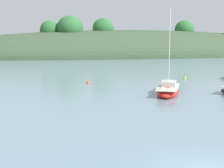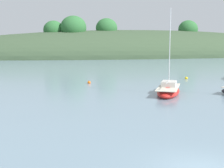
{
  "view_description": "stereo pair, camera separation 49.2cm",
  "coord_description": "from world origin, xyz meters",
  "px_view_note": "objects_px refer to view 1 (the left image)",
  "views": [
    {
      "loc": [
        -7.3,
        -12.55,
        5.91
      ],
      "look_at": [
        0.0,
        20.0,
        1.2
      ],
      "focal_mm": 51.29,
      "sensor_mm": 36.0,
      "label": 1
    },
    {
      "loc": [
        -6.82,
        -12.65,
        5.91
      ],
      "look_at": [
        0.0,
        20.0,
        1.2
      ],
      "focal_mm": 51.29,
      "sensor_mm": 36.0,
      "label": 2
    }
  ],
  "objects_px": {
    "sailboat_navy_dinghy": "(168,90)",
    "mooring_buoy_inner": "(185,78)",
    "mooring_buoy_outer": "(88,82)",
    "mooring_buoy_channel": "(168,84)"
  },
  "relations": [
    {
      "from": "mooring_buoy_channel",
      "to": "mooring_buoy_inner",
      "type": "relative_size",
      "value": 1.0
    },
    {
      "from": "sailboat_navy_dinghy",
      "to": "mooring_buoy_outer",
      "type": "height_order",
      "value": "sailboat_navy_dinghy"
    },
    {
      "from": "mooring_buoy_channel",
      "to": "mooring_buoy_outer",
      "type": "distance_m",
      "value": 10.56
    },
    {
      "from": "sailboat_navy_dinghy",
      "to": "mooring_buoy_inner",
      "type": "bearing_deg",
      "value": 57.55
    },
    {
      "from": "mooring_buoy_outer",
      "to": "mooring_buoy_inner",
      "type": "relative_size",
      "value": 1.0
    },
    {
      "from": "mooring_buoy_outer",
      "to": "mooring_buoy_inner",
      "type": "distance_m",
      "value": 14.89
    },
    {
      "from": "sailboat_navy_dinghy",
      "to": "mooring_buoy_outer",
      "type": "distance_m",
      "value": 12.52
    },
    {
      "from": "mooring_buoy_inner",
      "to": "mooring_buoy_outer",
      "type": "bearing_deg",
      "value": -173.47
    },
    {
      "from": "mooring_buoy_channel",
      "to": "mooring_buoy_outer",
      "type": "xyz_separation_m",
      "value": [
        -9.73,
        4.08,
        0.0
      ]
    },
    {
      "from": "sailboat_navy_dinghy",
      "to": "mooring_buoy_outer",
      "type": "bearing_deg",
      "value": 125.17
    }
  ]
}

